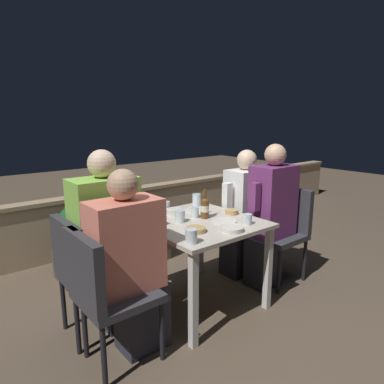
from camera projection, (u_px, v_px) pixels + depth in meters
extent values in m
plane|color=brown|center=(197.00, 302.00, 2.86)|extent=(16.00, 16.00, 0.00)
cube|color=tan|center=(108.00, 221.00, 4.05)|extent=(9.00, 0.14, 0.63)
cube|color=#9E8466|center=(106.00, 194.00, 3.97)|extent=(9.00, 0.18, 0.04)
cube|color=#BCB2A3|center=(198.00, 222.00, 2.71)|extent=(0.87, 0.93, 0.03)
cube|color=silver|center=(193.00, 300.00, 2.24)|extent=(0.05, 0.05, 0.68)
cube|color=silver|center=(268.00, 268.00, 2.71)|extent=(0.05, 0.05, 0.68)
cube|color=silver|center=(131.00, 260.00, 2.87)|extent=(0.05, 0.05, 0.68)
cube|color=silver|center=(200.00, 240.00, 3.34)|extent=(0.05, 0.05, 0.68)
cube|color=brown|center=(115.00, 255.00, 3.50)|extent=(1.14, 0.36, 0.28)
ellipsoid|color=#194723|center=(83.00, 227.00, 3.23)|extent=(0.52, 0.47, 0.49)
ellipsoid|color=#194723|center=(114.00, 221.00, 3.42)|extent=(0.52, 0.47, 0.49)
ellipsoid|color=#194723|center=(141.00, 215.00, 3.62)|extent=(0.52, 0.47, 0.49)
cube|color=#333338|center=(118.00, 295.00, 2.13)|extent=(0.45, 0.45, 0.05)
cube|color=#333338|center=(84.00, 270.00, 1.95)|extent=(0.06, 0.45, 0.41)
cylinder|color=black|center=(104.00, 358.00, 1.91)|extent=(0.03, 0.03, 0.41)
cylinder|color=black|center=(162.00, 331.00, 2.15)|extent=(0.03, 0.03, 0.41)
cylinder|color=black|center=(77.00, 325.00, 2.20)|extent=(0.03, 0.03, 0.41)
cylinder|color=black|center=(131.00, 305.00, 2.44)|extent=(0.03, 0.03, 0.41)
cube|color=#282833|center=(142.00, 315.00, 2.27)|extent=(0.31, 0.23, 0.46)
cube|color=#E07A66|center=(125.00, 246.00, 2.10)|extent=(0.44, 0.26, 0.57)
cube|color=#E07A66|center=(159.00, 227.00, 2.24)|extent=(0.07, 0.07, 0.24)
sphere|color=tan|center=(123.00, 185.00, 2.02)|extent=(0.19, 0.19, 0.19)
cube|color=#333338|center=(99.00, 276.00, 2.39)|extent=(0.45, 0.45, 0.05)
cube|color=#333338|center=(67.00, 252.00, 2.22)|extent=(0.06, 0.45, 0.41)
cylinder|color=black|center=(85.00, 329.00, 2.17)|extent=(0.03, 0.03, 0.41)
cylinder|color=black|center=(138.00, 307.00, 2.41)|extent=(0.03, 0.03, 0.41)
cylinder|color=black|center=(64.00, 303.00, 2.47)|extent=(0.03, 0.03, 0.41)
cylinder|color=black|center=(113.00, 287.00, 2.71)|extent=(0.03, 0.03, 0.41)
cube|color=#282833|center=(122.00, 294.00, 2.54)|extent=(0.31, 0.23, 0.46)
cube|color=#8CCC4C|center=(105.00, 225.00, 2.36)|extent=(0.44, 0.26, 0.66)
cube|color=#8CCC4C|center=(137.00, 208.00, 2.49)|extent=(0.07, 0.07, 0.24)
sphere|color=beige|center=(102.00, 164.00, 2.27)|extent=(0.19, 0.19, 0.19)
cube|color=#333338|center=(276.00, 236.00, 3.19)|extent=(0.45, 0.45, 0.05)
cube|color=#333338|center=(290.00, 209.00, 3.26)|extent=(0.06, 0.45, 0.41)
cylinder|color=black|center=(279.00, 272.00, 2.97)|extent=(0.03, 0.03, 0.41)
cylinder|color=black|center=(304.00, 260.00, 3.21)|extent=(0.03, 0.03, 0.41)
cylinder|color=black|center=(245.00, 258.00, 3.26)|extent=(0.03, 0.03, 0.41)
cylinder|color=black|center=(271.00, 248.00, 3.50)|extent=(0.03, 0.03, 0.41)
cube|color=#282833|center=(263.00, 261.00, 3.12)|extent=(0.28, 0.23, 0.46)
cube|color=#6B2D66|center=(273.00, 201.00, 3.07)|extent=(0.40, 0.26, 0.64)
cube|color=#6B2D66|center=(255.00, 197.00, 2.90)|extent=(0.07, 0.07, 0.24)
sphere|color=tan|center=(275.00, 155.00, 2.98)|extent=(0.19, 0.19, 0.19)
cube|color=#333338|center=(249.00, 228.00, 3.41)|extent=(0.45, 0.45, 0.05)
cube|color=#333338|center=(263.00, 203.00, 3.48)|extent=(0.06, 0.45, 0.41)
cylinder|color=black|center=(250.00, 261.00, 3.19)|extent=(0.03, 0.03, 0.41)
cylinder|color=black|center=(276.00, 251.00, 3.43)|extent=(0.03, 0.03, 0.41)
cylinder|color=black|center=(221.00, 249.00, 3.48)|extent=(0.03, 0.03, 0.41)
cylinder|color=black|center=(247.00, 240.00, 3.72)|extent=(0.03, 0.03, 0.41)
cube|color=#282833|center=(237.00, 252.00, 3.35)|extent=(0.25, 0.23, 0.46)
cube|color=white|center=(245.00, 199.00, 3.30)|extent=(0.36, 0.26, 0.57)
cube|color=white|center=(227.00, 196.00, 3.13)|extent=(0.07, 0.07, 0.24)
sphere|color=beige|center=(247.00, 160.00, 3.22)|extent=(0.19, 0.19, 0.19)
cylinder|color=brown|center=(205.00, 209.00, 2.76)|extent=(0.07, 0.07, 0.15)
cylinder|color=beige|center=(205.00, 208.00, 2.76)|extent=(0.07, 0.07, 0.05)
cone|color=brown|center=(205.00, 199.00, 2.74)|extent=(0.07, 0.07, 0.03)
cylinder|color=brown|center=(205.00, 193.00, 2.73)|extent=(0.03, 0.03, 0.06)
cylinder|color=silver|center=(146.00, 219.00, 2.74)|extent=(0.19, 0.19, 0.01)
cylinder|color=silver|center=(198.00, 210.00, 2.99)|extent=(0.23, 0.23, 0.01)
cylinder|color=silver|center=(224.00, 221.00, 2.68)|extent=(0.20, 0.20, 0.01)
cylinder|color=beige|center=(174.00, 212.00, 2.87)|extent=(0.13, 0.13, 0.05)
torus|color=beige|center=(174.00, 209.00, 2.87)|extent=(0.13, 0.13, 0.01)
cylinder|color=tan|center=(232.00, 212.00, 2.89)|extent=(0.11, 0.11, 0.04)
torus|color=tan|center=(232.00, 210.00, 2.88)|extent=(0.11, 0.11, 0.01)
cylinder|color=beige|center=(232.00, 229.00, 2.46)|extent=(0.17, 0.17, 0.03)
torus|color=beige|center=(232.00, 227.00, 2.46)|extent=(0.17, 0.17, 0.01)
cylinder|color=tan|center=(196.00, 230.00, 2.44)|extent=(0.14, 0.14, 0.03)
torus|color=tan|center=(196.00, 228.00, 2.44)|extent=(0.14, 0.14, 0.01)
cylinder|color=silver|center=(197.00, 200.00, 3.14)|extent=(0.08, 0.08, 0.11)
cylinder|color=silver|center=(248.00, 219.00, 2.61)|extent=(0.07, 0.07, 0.08)
cylinder|color=silver|center=(180.00, 216.00, 2.66)|extent=(0.08, 0.08, 0.09)
cylinder|color=silver|center=(191.00, 236.00, 2.21)|extent=(0.08, 0.08, 0.09)
cylinder|color=silver|center=(195.00, 212.00, 2.78)|extent=(0.06, 0.06, 0.09)
cylinder|color=silver|center=(166.00, 206.00, 2.96)|extent=(0.07, 0.07, 0.09)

